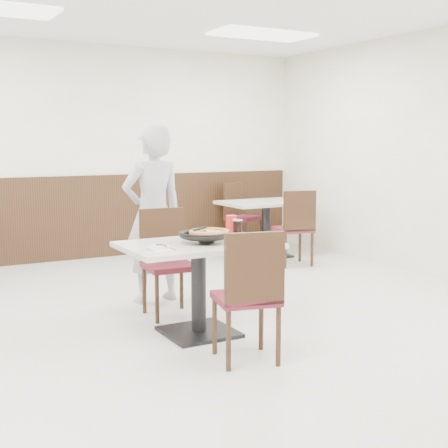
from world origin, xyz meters
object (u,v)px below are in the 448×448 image
chair_near (246,295)px  chair_far (169,264)px  cola_glass (237,228)px  bg_chair_right_far (244,216)px  side_plate (159,248)px  bg_chair_right_near (293,227)px  diner_person (153,214)px  pizza_pan (205,237)px  pizza (209,234)px  bg_table_right (266,229)px  red_cup (231,224)px  main_table (199,289)px

chair_near → chair_far: same height
cola_glass → bg_chair_right_far: (1.89, 3.08, -0.34)m
chair_near → side_plate: bearing=137.9°
cola_glass → bg_chair_right_near: size_ratio=0.14×
diner_person → bg_chair_right_far: size_ratio=1.80×
pizza_pan → pizza: pizza is taller
side_plate → bg_table_right: 3.87m
red_cup → bg_table_right: size_ratio=0.13×
chair_near → chair_far: (-0.01, 1.30, 0.00)m
pizza_pan → bg_chair_right_near: (2.26, 1.98, -0.32)m
main_table → pizza_pan: 0.42m
pizza_pan → pizza: 0.05m
chair_far → cola_glass: 0.71m
main_table → bg_chair_right_near: 3.03m
main_table → bg_chair_right_far: (2.35, 3.25, 0.10)m
main_table → pizza_pan: (0.05, -0.02, 0.42)m
cola_glass → bg_chair_right_far: size_ratio=0.14×
pizza → bg_chair_right_near: bg_chair_right_near is taller
main_table → pizza: bearing=-3.9°
chair_near → side_plate: size_ratio=5.57×
pizza_pan → cola_glass: size_ratio=2.65×
red_cup → bg_table_right: red_cup is taller
chair_near → bg_chair_right_near: size_ratio=1.00×
chair_near → bg_chair_right_far: same height
chair_far → pizza: chair_far is taller
side_plate → red_cup: bearing=25.5°
diner_person → chair_far: bearing=78.1°
pizza → main_table: bearing=176.1°
pizza → side_plate: (-0.49, -0.10, -0.05)m
main_table → side_plate: side_plate is taller
red_cup → bg_chair_right_far: bearing=57.5°
bg_chair_right_far → pizza: bearing=33.0°
main_table → bg_table_right: size_ratio=1.00×
cola_glass → bg_table_right: (1.87, 2.45, -0.44)m
chair_far → bg_table_right: chair_far is taller
pizza_pan → side_plate: bearing=-168.3°
main_table → red_cup: red_cup is taller
bg_chair_right_near → pizza: bearing=-126.9°
side_plate → bg_chair_right_near: bg_chair_right_near is taller
main_table → cola_glass: bearing=19.9°
diner_person → bg_table_right: bearing=-150.8°
chair_near → pizza: size_ratio=2.91×
side_plate → cola_glass: size_ratio=1.31×
chair_near → bg_table_right: size_ratio=0.79×
side_plate → pizza: bearing=12.1°
side_plate → cola_glass: 0.89m
red_cup → bg_chair_right_near: bg_chair_right_near is taller
cola_glass → bg_chair_right_far: bg_chair_right_far is taller
chair_near → pizza: bearing=96.9°
main_table → chair_near: chair_near is taller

